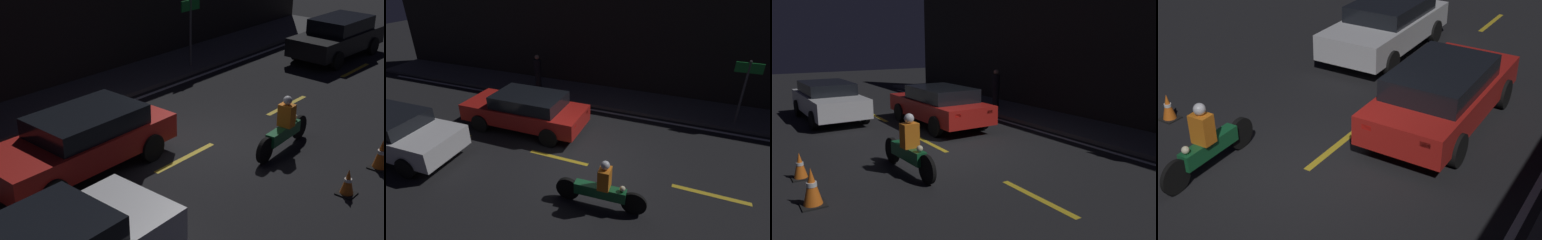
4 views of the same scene
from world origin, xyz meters
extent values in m
plane|color=black|center=(0.00, 0.00, 0.00)|extent=(56.00, 56.00, 0.00)
cube|color=#4C4C4F|center=(0.00, 5.14, 0.06)|extent=(28.00, 2.31, 0.12)
cube|color=black|center=(0.00, 6.45, 2.80)|extent=(28.00, 0.30, 5.59)
cube|color=gold|center=(-10.00, 0.00, 0.00)|extent=(2.00, 0.14, 0.01)
cube|color=gold|center=(-5.50, 0.00, 0.00)|extent=(2.00, 0.14, 0.01)
cube|color=gold|center=(-1.00, 0.00, 0.00)|extent=(2.00, 0.14, 0.01)
cube|color=gold|center=(3.50, 0.00, 0.00)|extent=(2.00, 0.14, 0.01)
cube|color=silver|center=(0.00, 3.74, 0.00)|extent=(25.20, 0.14, 0.01)
cube|color=silver|center=(-6.00, -1.67, 0.65)|extent=(4.53, 1.91, 0.66)
cube|color=black|center=(-6.22, -1.68, 1.19)|extent=(2.51, 1.68, 0.42)
cube|color=red|center=(-8.23, -1.14, 0.82)|extent=(0.06, 0.20, 0.10)
cube|color=red|center=(-8.20, -2.31, 0.82)|extent=(0.06, 0.20, 0.10)
cylinder|color=black|center=(-4.63, -0.76, 0.32)|extent=(0.65, 0.20, 0.65)
cylinder|color=black|center=(-4.59, -2.52, 0.32)|extent=(0.65, 0.20, 0.65)
cylinder|color=black|center=(-7.41, -0.83, 0.32)|extent=(0.65, 0.20, 0.65)
cylinder|color=black|center=(-7.37, -2.59, 0.32)|extent=(0.65, 0.20, 0.65)
cube|color=red|center=(-3.00, 1.36, 0.63)|extent=(4.49, 1.84, 0.60)
cube|color=black|center=(-2.78, 1.36, 1.15)|extent=(2.48, 1.64, 0.44)
cube|color=red|center=(-0.79, 0.81, 0.78)|extent=(0.06, 0.20, 0.10)
cube|color=red|center=(-0.81, 1.97, 0.78)|extent=(0.06, 0.20, 0.10)
cylinder|color=black|center=(-4.37, 0.47, 0.33)|extent=(0.66, 0.19, 0.66)
cylinder|color=black|center=(-4.40, 2.21, 0.33)|extent=(0.66, 0.19, 0.66)
cylinder|color=black|center=(-1.60, 0.51, 0.33)|extent=(0.66, 0.19, 0.66)
cylinder|color=black|center=(-1.63, 2.25, 0.33)|extent=(0.66, 0.19, 0.66)
cylinder|color=black|center=(1.73, -1.46, 0.31)|extent=(0.63, 0.12, 0.63)
cylinder|color=black|center=(0.03, -1.55, 0.31)|extent=(0.63, 0.14, 0.63)
cube|color=#14592D|center=(0.88, -1.50, 0.46)|extent=(1.32, 0.31, 0.30)
sphere|color=#F2EABF|center=(1.43, -1.47, 0.69)|extent=(0.14, 0.14, 0.14)
cube|color=orange|center=(0.98, -1.50, 0.89)|extent=(0.30, 0.38, 0.55)
sphere|color=silver|center=(0.98, -1.50, 1.27)|extent=(0.22, 0.22, 0.22)
cube|color=black|center=(0.00, -3.65, 0.01)|extent=(0.37, 0.37, 0.03)
cone|color=orange|center=(0.00, -3.65, 0.31)|extent=(0.28, 0.28, 0.56)
cylinder|color=white|center=(0.00, -3.65, 0.34)|extent=(0.16, 0.16, 0.07)
cube|color=black|center=(1.57, -3.69, 0.01)|extent=(0.44, 0.44, 0.03)
cone|color=orange|center=(1.57, -3.69, 0.38)|extent=(0.34, 0.34, 0.69)
cylinder|color=white|center=(1.57, -3.69, 0.41)|extent=(0.19, 0.19, 0.08)
cylinder|color=black|center=(-4.45, 4.95, 0.49)|extent=(0.28, 0.28, 0.73)
cylinder|color=black|center=(-4.45, 4.95, 1.18)|extent=(0.34, 0.34, 0.65)
sphere|color=tan|center=(-4.45, 4.95, 1.61)|extent=(0.21, 0.21, 0.21)
camera|label=1|loc=(-9.41, -7.63, 5.86)|focal=50.00mm
camera|label=2|loc=(2.57, -7.04, 5.46)|focal=28.00mm
camera|label=3|loc=(8.40, -4.73, 2.96)|focal=35.00mm
camera|label=4|loc=(6.46, 5.05, 5.52)|focal=50.00mm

